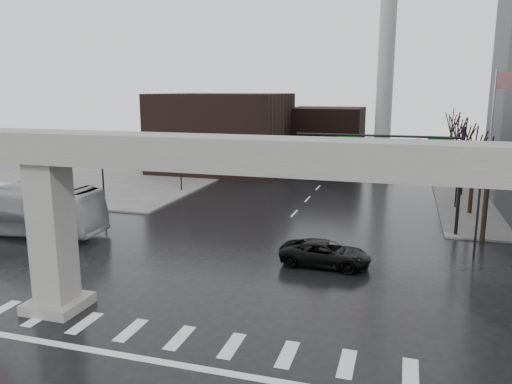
% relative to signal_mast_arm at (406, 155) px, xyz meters
% --- Properties ---
extents(ground, '(160.00, 160.00, 0.00)m').
position_rel_signal_mast_arm_xyz_m(ground, '(-8.99, -18.80, -5.83)').
color(ground, black).
rests_on(ground, ground).
extents(sidewalk_nw, '(28.00, 36.00, 0.15)m').
position_rel_signal_mast_arm_xyz_m(sidewalk_nw, '(-34.99, 17.20, -5.75)').
color(sidewalk_nw, slate).
rests_on(sidewalk_nw, ground).
extents(elevated_guideway, '(48.00, 2.60, 8.70)m').
position_rel_signal_mast_arm_xyz_m(elevated_guideway, '(-7.73, -18.80, 1.05)').
color(elevated_guideway, gray).
rests_on(elevated_guideway, ground).
extents(building_far_left, '(16.00, 14.00, 10.00)m').
position_rel_signal_mast_arm_xyz_m(building_far_left, '(-22.99, 23.20, -0.83)').
color(building_far_left, black).
rests_on(building_far_left, ground).
extents(building_far_mid, '(10.00, 10.00, 8.00)m').
position_rel_signal_mast_arm_xyz_m(building_far_mid, '(-10.99, 33.20, -1.83)').
color(building_far_mid, black).
rests_on(building_far_mid, ground).
extents(smokestack, '(3.60, 3.60, 30.00)m').
position_rel_signal_mast_arm_xyz_m(smokestack, '(-2.99, 27.20, 7.52)').
color(smokestack, '#BABBB6').
rests_on(smokestack, ground).
extents(signal_mast_arm, '(12.12, 0.43, 8.00)m').
position_rel_signal_mast_arm_xyz_m(signal_mast_arm, '(0.00, 0.00, 0.00)').
color(signal_mast_arm, black).
rests_on(signal_mast_arm, ground).
extents(flagpole_assembly, '(2.06, 0.12, 12.00)m').
position_rel_signal_mast_arm_xyz_m(flagpole_assembly, '(6.30, 3.20, 1.70)').
color(flagpole_assembly, silver).
rests_on(flagpole_assembly, ground).
extents(lamp_right_0, '(1.22, 0.32, 5.11)m').
position_rel_signal_mast_arm_xyz_m(lamp_right_0, '(4.51, -4.80, -2.36)').
color(lamp_right_0, black).
rests_on(lamp_right_0, ground).
extents(lamp_right_1, '(1.22, 0.32, 5.11)m').
position_rel_signal_mast_arm_xyz_m(lamp_right_1, '(4.51, 9.20, -2.36)').
color(lamp_right_1, black).
rests_on(lamp_right_1, ground).
extents(lamp_right_2, '(1.22, 0.32, 5.11)m').
position_rel_signal_mast_arm_xyz_m(lamp_right_2, '(4.51, 23.20, -2.36)').
color(lamp_right_2, black).
rests_on(lamp_right_2, ground).
extents(lamp_left_0, '(1.22, 0.32, 5.11)m').
position_rel_signal_mast_arm_xyz_m(lamp_left_0, '(-22.49, -4.80, -2.36)').
color(lamp_left_0, black).
rests_on(lamp_left_0, ground).
extents(lamp_left_1, '(1.22, 0.32, 5.11)m').
position_rel_signal_mast_arm_xyz_m(lamp_left_1, '(-22.49, 9.20, -2.36)').
color(lamp_left_1, black).
rests_on(lamp_left_1, ground).
extents(lamp_left_2, '(1.22, 0.32, 5.11)m').
position_rel_signal_mast_arm_xyz_m(lamp_left_2, '(-22.49, 23.20, -2.36)').
color(lamp_left_2, black).
rests_on(lamp_left_2, ground).
extents(tree_right_0, '(1.09, 1.58, 7.50)m').
position_rel_signal_mast_arm_xyz_m(tree_right_0, '(5.54, -0.78, -3.04)').
color(tree_right_0, black).
rests_on(tree_right_0, ground).
extents(tree_right_1, '(1.09, 1.61, 7.67)m').
position_rel_signal_mast_arm_xyz_m(tree_right_1, '(5.54, 7.22, -2.98)').
color(tree_right_1, black).
rests_on(tree_right_1, ground).
extents(tree_right_2, '(1.10, 1.63, 7.85)m').
position_rel_signal_mast_arm_xyz_m(tree_right_2, '(5.54, 15.22, -2.91)').
color(tree_right_2, black).
rests_on(tree_right_2, ground).
extents(tree_right_3, '(1.11, 1.66, 8.02)m').
position_rel_signal_mast_arm_xyz_m(tree_right_3, '(5.54, 23.22, -2.85)').
color(tree_right_3, black).
rests_on(tree_right_3, ground).
extents(tree_right_4, '(1.12, 1.69, 8.19)m').
position_rel_signal_mast_arm_xyz_m(tree_right_4, '(5.54, 31.22, -2.79)').
color(tree_right_4, black).
rests_on(tree_right_4, ground).
extents(pickup_truck, '(5.58, 2.75, 1.52)m').
position_rel_signal_mast_arm_xyz_m(pickup_truck, '(-4.39, -8.94, -5.07)').
color(pickup_truck, black).
rests_on(pickup_truck, ground).
extents(city_bus, '(13.70, 3.79, 3.78)m').
position_rel_signal_mast_arm_xyz_m(city_bus, '(-27.55, -8.56, -3.94)').
color(city_bus, '#AAA9AE').
rests_on(city_bus, ground).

